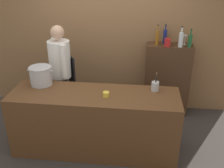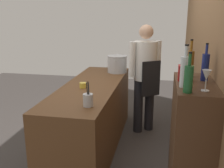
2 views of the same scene
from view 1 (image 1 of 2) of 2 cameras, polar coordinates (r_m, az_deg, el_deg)
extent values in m
plane|color=#383330|center=(4.03, -3.53, -13.58)|extent=(8.00, 8.00, 0.00)
cube|color=olive|center=(4.64, -1.00, 12.46)|extent=(4.40, 0.10, 3.00)
cube|color=brown|center=(3.77, -3.71, -8.23)|extent=(2.30, 0.70, 0.90)
cube|color=#472D1C|center=(4.70, 11.77, 0.92)|extent=(0.76, 0.32, 1.27)
cylinder|color=black|center=(4.40, -10.12, -3.80)|extent=(0.14, 0.14, 0.84)
cylinder|color=black|center=(4.57, -10.92, -2.72)|extent=(0.14, 0.14, 0.84)
cylinder|color=white|center=(4.20, -11.29, 5.31)|extent=(0.34, 0.34, 0.58)
cube|color=black|center=(4.33, -8.75, 2.74)|extent=(0.19, 0.26, 0.52)
cylinder|color=white|center=(3.99, -10.37, 4.77)|extent=(0.09, 0.09, 0.52)
cylinder|color=white|center=(4.39, -12.18, 6.51)|extent=(0.09, 0.09, 0.52)
sphere|color=tan|center=(4.08, -11.79, 10.93)|extent=(0.21, 0.21, 0.21)
cylinder|color=#B7BABF|center=(3.89, -15.18, 1.68)|extent=(0.30, 0.30, 0.26)
cylinder|color=#B7BABF|center=(3.84, -15.40, 3.52)|extent=(0.32, 0.32, 0.01)
cube|color=#B7BABF|center=(3.92, -17.64, 2.89)|extent=(0.04, 0.02, 0.02)
cube|color=#B7BABF|center=(3.80, -12.92, 2.73)|extent=(0.04, 0.02, 0.02)
cylinder|color=#B7BABF|center=(3.64, 9.33, -0.50)|extent=(0.10, 0.10, 0.13)
cylinder|color=#262626|center=(3.62, 9.53, 0.66)|extent=(0.02, 0.02, 0.24)
cylinder|color=#262626|center=(3.61, 9.48, 0.47)|extent=(0.02, 0.03, 0.23)
cylinder|color=olive|center=(3.61, 9.42, 0.65)|extent=(0.03, 0.01, 0.25)
cylinder|color=yellow|center=(3.45, -1.30, -2.26)|extent=(0.09, 0.09, 0.07)
cylinder|color=#8C5919|center=(4.40, 9.76, 9.80)|extent=(0.06, 0.06, 0.23)
cylinder|color=#8C5919|center=(4.37, 9.92, 11.82)|extent=(0.02, 0.02, 0.09)
cylinder|color=black|center=(4.35, 9.97, 12.48)|extent=(0.02, 0.02, 0.01)
cylinder|color=silver|center=(4.37, 14.72, 9.25)|extent=(0.07, 0.07, 0.23)
cylinder|color=silver|center=(4.33, 14.95, 11.26)|extent=(0.03, 0.03, 0.08)
cylinder|color=black|center=(4.32, 15.02, 11.87)|extent=(0.03, 0.03, 0.01)
cylinder|color=#1E592D|center=(4.41, 16.55, 8.92)|extent=(0.07, 0.07, 0.20)
cylinder|color=#1E592D|center=(4.38, 16.78, 10.69)|extent=(0.02, 0.02, 0.09)
cylinder|color=black|center=(4.37, 16.86, 11.31)|extent=(0.03, 0.03, 0.01)
cylinder|color=navy|center=(4.52, 11.41, 10.04)|extent=(0.06, 0.06, 0.23)
cylinder|color=navy|center=(4.48, 11.58, 11.91)|extent=(0.02, 0.02, 0.08)
cylinder|color=black|center=(4.47, 11.63, 12.47)|extent=(0.02, 0.02, 0.01)
cylinder|color=silver|center=(4.55, 15.39, 8.29)|extent=(0.06, 0.06, 0.01)
cylinder|color=silver|center=(4.54, 15.45, 8.79)|extent=(0.01, 0.01, 0.08)
cone|color=silver|center=(4.52, 15.56, 9.71)|extent=(0.07, 0.07, 0.08)
cube|color=red|center=(4.37, 11.90, 8.81)|extent=(0.09, 0.09, 0.13)
camera|label=2|loc=(4.84, 40.33, 10.99)|focal=41.89mm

